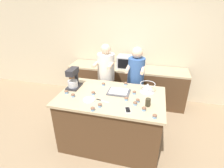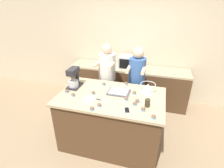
{
  "view_description": "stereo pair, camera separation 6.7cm",
  "coord_description": "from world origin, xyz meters",
  "views": [
    {
      "loc": [
        0.62,
        -2.37,
        2.35
      ],
      "look_at": [
        0.0,
        0.05,
        1.14
      ],
      "focal_mm": 28.0,
      "sensor_mm": 36.0,
      "label": 1
    },
    {
      "loc": [
        0.68,
        -2.36,
        2.35
      ],
      "look_at": [
        0.0,
        0.05,
        1.14
      ],
      "focal_mm": 28.0,
      "sensor_mm": 36.0,
      "label": 2
    }
  ],
  "objects": [
    {
      "name": "stand_mixer",
      "position": [
        -0.71,
        0.12,
        1.11
      ],
      "size": [
        0.2,
        0.3,
        0.35
      ],
      "color": "#232328",
      "rests_on": "island_counter"
    },
    {
      "name": "cupcake_9",
      "position": [
        0.26,
        -0.09,
        0.99
      ],
      "size": [
        0.06,
        0.06,
        0.06
      ],
      "color": "#759EC6",
      "rests_on": "island_counter"
    },
    {
      "name": "back_counter",
      "position": [
        0.0,
        1.51,
        0.45
      ],
      "size": [
        2.8,
        0.6,
        0.89
      ],
      "color": "#4C331E",
      "rests_on": "ground_plane"
    },
    {
      "name": "cupcake_10",
      "position": [
        -0.23,
        0.32,
        0.99
      ],
      "size": [
        0.06,
        0.06,
        0.06
      ],
      "color": "#759EC6",
      "rests_on": "island_counter"
    },
    {
      "name": "cupcake_5",
      "position": [
        -0.07,
        -0.36,
        0.99
      ],
      "size": [
        0.06,
        0.06,
        0.06
      ],
      "color": "#759EC6",
      "rests_on": "island_counter"
    },
    {
      "name": "cupcake_1",
      "position": [
        0.35,
        0.14,
        0.99
      ],
      "size": [
        0.06,
        0.06,
        0.06
      ],
      "color": "#759EC6",
      "rests_on": "island_counter"
    },
    {
      "name": "island_counter",
      "position": [
        0.0,
        0.0,
        0.48
      ],
      "size": [
        1.7,
        1.05,
        0.96
      ],
      "color": "#4C331E",
      "rests_on": "ground_plane"
    },
    {
      "name": "cell_phone",
      "position": [
        0.33,
        -0.35,
        0.96
      ],
      "size": [
        0.11,
        0.16,
        0.01
      ],
      "color": "silver",
      "rests_on": "island_counter"
    },
    {
      "name": "cupcake_0",
      "position": [
        -0.29,
        -0.04,
        0.99
      ],
      "size": [
        0.06,
        0.06,
        0.06
      ],
      "color": "#759EC6",
      "rests_on": "island_counter"
    },
    {
      "name": "knife",
      "position": [
        -0.1,
        -0.19,
        0.96
      ],
      "size": [
        0.22,
        0.07,
        0.01
      ],
      "color": "#BCBCC1",
      "rests_on": "island_counter"
    },
    {
      "name": "person_right",
      "position": [
        0.3,
        0.77,
        0.84
      ],
      "size": [
        0.33,
        0.5,
        1.58
      ],
      "color": "#33384C",
      "rests_on": "ground_plane"
    },
    {
      "name": "cupcake_7",
      "position": [
        0.16,
        0.43,
        0.99
      ],
      "size": [
        0.06,
        0.06,
        0.06
      ],
      "color": "#759EC6",
      "rests_on": "island_counter"
    },
    {
      "name": "mixing_bowl",
      "position": [
        0.55,
        0.28,
        1.04
      ],
      "size": [
        0.25,
        0.25,
        0.15
      ],
      "color": "#BCBCC1",
      "rests_on": "island_counter"
    },
    {
      "name": "ground_plane",
      "position": [
        0.0,
        0.0,
        0.0
      ],
      "size": [
        16.0,
        16.0,
        0.0
      ],
      "primitive_type": "plane",
      "color": "#937A5B"
    },
    {
      "name": "cupcake_8",
      "position": [
        -0.14,
        -0.47,
        0.99
      ],
      "size": [
        0.06,
        0.06,
        0.06
      ],
      "color": "#759EC6",
      "rests_on": "island_counter"
    },
    {
      "name": "back_wall",
      "position": [
        0.0,
        1.86,
        1.35
      ],
      "size": [
        10.0,
        0.06,
        2.7
      ],
      "color": "beige",
      "rests_on": "ground_plane"
    },
    {
      "name": "baking_tray",
      "position": [
        0.1,
        0.11,
        0.98
      ],
      "size": [
        0.36,
        0.26,
        0.04
      ],
      "color": "#4C4C51",
      "rests_on": "island_counter"
    },
    {
      "name": "cupcake_11",
      "position": [
        0.55,
        -0.3,
        0.99
      ],
      "size": [
        0.06,
        0.06,
        0.06
      ],
      "color": "#759EC6",
      "rests_on": "island_counter"
    },
    {
      "name": "small_plate",
      "position": [
        -0.29,
        -0.23,
        0.97
      ],
      "size": [
        0.18,
        0.18,
        0.02
      ],
      "color": "white",
      "rests_on": "island_counter"
    },
    {
      "name": "cupcake_6",
      "position": [
        0.7,
        -0.43,
        0.99
      ],
      "size": [
        0.06,
        0.06,
        0.06
      ],
      "color": "#759EC6",
      "rests_on": "island_counter"
    },
    {
      "name": "cupcake_12",
      "position": [
        0.44,
        -0.1,
        0.99
      ],
      "size": [
        0.06,
        0.06,
        0.06
      ],
      "color": "#759EC6",
      "rests_on": "island_counter"
    },
    {
      "name": "cupcake_2",
      "position": [
        0.41,
        -0.19,
        0.99
      ],
      "size": [
        0.06,
        0.06,
        0.06
      ],
      "color": "#759EC6",
      "rests_on": "island_counter"
    },
    {
      "name": "drinking_glass",
      "position": [
        0.59,
        -0.17,
        1.02
      ],
      "size": [
        0.08,
        0.08,
        0.12
      ],
      "color": "#332D1E",
      "rests_on": "island_counter"
    },
    {
      "name": "person_left",
      "position": [
        -0.31,
        0.77,
        0.84
      ],
      "size": [
        0.35,
        0.51,
        1.6
      ],
      "color": "brown",
      "rests_on": "ground_plane"
    },
    {
      "name": "cupcake_4",
      "position": [
        -0.73,
        -0.11,
        0.99
      ],
      "size": [
        0.06,
        0.06,
        0.06
      ],
      "color": "#759EC6",
      "rests_on": "island_counter"
    },
    {
      "name": "microwave_oven",
      "position": [
        0.04,
        1.51,
        1.03
      ],
      "size": [
        0.53,
        0.34,
        0.28
      ],
      "color": "#B7B7BC",
      "rests_on": "back_counter"
    },
    {
      "name": "cupcake_3",
      "position": [
        -0.58,
        -0.19,
        0.99
      ],
      "size": [
        0.06,
        0.06,
        0.06
      ],
      "color": "#759EC6",
      "rests_on": "island_counter"
    }
  ]
}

